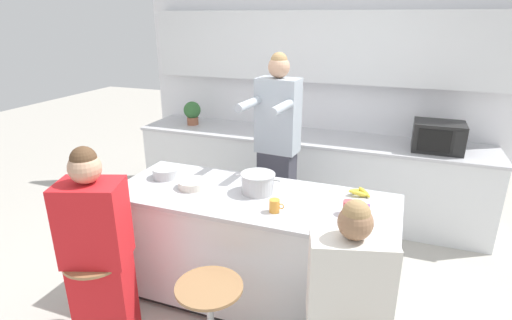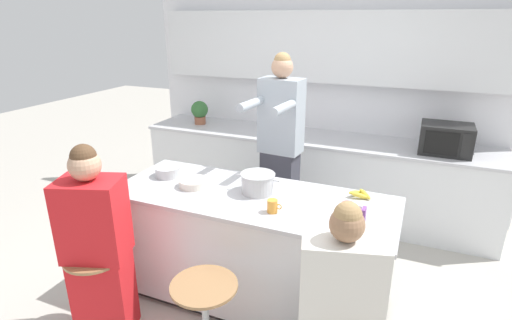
{
  "view_description": "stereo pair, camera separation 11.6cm",
  "coord_description": "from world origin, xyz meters",
  "px_view_note": "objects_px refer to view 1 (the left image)",
  "views": [
    {
      "loc": [
        0.96,
        -2.49,
        2.14
      ],
      "look_at": [
        0.0,
        0.08,
        1.15
      ],
      "focal_mm": 28.0,
      "sensor_mm": 36.0,
      "label": 1
    },
    {
      "loc": [
        1.07,
        -2.45,
        2.14
      ],
      "look_at": [
        0.0,
        0.08,
        1.15
      ],
      "focal_mm": 28.0,
      "sensor_mm": 36.0,
      "label": 2
    }
  ],
  "objects_px": {
    "coffee_cup_far": "(275,206)",
    "juice_carton": "(362,220)",
    "potted_plant": "(192,112)",
    "cooking_pot": "(258,183)",
    "person_cooking": "(277,158)",
    "banana_bunch": "(359,192)",
    "coffee_cup_near": "(349,208)",
    "person_wrapped_blanket": "(98,253)",
    "bar_stool_center": "(211,320)",
    "fruit_bowl": "(166,173)",
    "bar_stool_leftmost": "(100,291)",
    "microwave": "(438,136)",
    "kitchen_island": "(252,248)"
  },
  "relations": [
    {
      "from": "coffee_cup_far",
      "to": "potted_plant",
      "type": "distance_m",
      "value": 2.51
    },
    {
      "from": "bar_stool_center",
      "to": "person_cooking",
      "type": "xyz_separation_m",
      "value": [
        -0.05,
        1.48,
        0.57
      ]
    },
    {
      "from": "person_cooking",
      "to": "cooking_pot",
      "type": "distance_m",
      "value": 0.69
    },
    {
      "from": "fruit_bowl",
      "to": "microwave",
      "type": "distance_m",
      "value": 2.62
    },
    {
      "from": "person_wrapped_blanket",
      "to": "fruit_bowl",
      "type": "distance_m",
      "value": 0.85
    },
    {
      "from": "bar_stool_leftmost",
      "to": "fruit_bowl",
      "type": "height_order",
      "value": "fruit_bowl"
    },
    {
      "from": "coffee_cup_near",
      "to": "kitchen_island",
      "type": "bearing_deg",
      "value": 176.05
    },
    {
      "from": "coffee_cup_near",
      "to": "bar_stool_center",
      "type": "bearing_deg",
      "value": -136.3
    },
    {
      "from": "coffee_cup_far",
      "to": "banana_bunch",
      "type": "xyz_separation_m",
      "value": [
        0.5,
        0.46,
        -0.02
      ]
    },
    {
      "from": "person_cooking",
      "to": "person_wrapped_blanket",
      "type": "height_order",
      "value": "person_cooking"
    },
    {
      "from": "kitchen_island",
      "to": "bar_stool_center",
      "type": "distance_m",
      "value": 0.73
    },
    {
      "from": "person_wrapped_blanket",
      "to": "coffee_cup_far",
      "type": "xyz_separation_m",
      "value": [
        1.05,
        0.54,
        0.27
      ]
    },
    {
      "from": "fruit_bowl",
      "to": "banana_bunch",
      "type": "distance_m",
      "value": 1.53
    },
    {
      "from": "person_wrapped_blanket",
      "to": "fruit_bowl",
      "type": "xyz_separation_m",
      "value": [
        0.03,
        0.81,
        0.27
      ]
    },
    {
      "from": "kitchen_island",
      "to": "potted_plant",
      "type": "distance_m",
      "value": 2.29
    },
    {
      "from": "bar_stool_center",
      "to": "person_cooking",
      "type": "bearing_deg",
      "value": 91.91
    },
    {
      "from": "person_cooking",
      "to": "coffee_cup_near",
      "type": "height_order",
      "value": "person_cooking"
    },
    {
      "from": "person_wrapped_blanket",
      "to": "coffee_cup_near",
      "type": "height_order",
      "value": "person_wrapped_blanket"
    },
    {
      "from": "bar_stool_center",
      "to": "fruit_bowl",
      "type": "distance_m",
      "value": 1.26
    },
    {
      "from": "coffee_cup_near",
      "to": "person_wrapped_blanket",
      "type": "bearing_deg",
      "value": -155.92
    },
    {
      "from": "bar_stool_center",
      "to": "banana_bunch",
      "type": "distance_m",
      "value": 1.36
    },
    {
      "from": "bar_stool_center",
      "to": "potted_plant",
      "type": "bearing_deg",
      "value": 120.57
    },
    {
      "from": "coffee_cup_near",
      "to": "potted_plant",
      "type": "height_order",
      "value": "potted_plant"
    },
    {
      "from": "person_wrapped_blanket",
      "to": "banana_bunch",
      "type": "xyz_separation_m",
      "value": [
        1.55,
        1.0,
        0.26
      ]
    },
    {
      "from": "bar_stool_leftmost",
      "to": "person_wrapped_blanket",
      "type": "distance_m",
      "value": 0.31
    },
    {
      "from": "coffee_cup_near",
      "to": "potted_plant",
      "type": "bearing_deg",
      "value": 140.85
    },
    {
      "from": "coffee_cup_near",
      "to": "banana_bunch",
      "type": "bearing_deg",
      "value": 84.88
    },
    {
      "from": "kitchen_island",
      "to": "juice_carton",
      "type": "height_order",
      "value": "juice_carton"
    },
    {
      "from": "cooking_pot",
      "to": "banana_bunch",
      "type": "distance_m",
      "value": 0.75
    },
    {
      "from": "potted_plant",
      "to": "bar_stool_center",
      "type": "bearing_deg",
      "value": -59.43
    },
    {
      "from": "bar_stool_leftmost",
      "to": "potted_plant",
      "type": "xyz_separation_m",
      "value": [
        -0.59,
        2.42,
        0.68
      ]
    },
    {
      "from": "cooking_pot",
      "to": "person_cooking",
      "type": "bearing_deg",
      "value": 95.8
    },
    {
      "from": "banana_bunch",
      "to": "juice_carton",
      "type": "xyz_separation_m",
      "value": [
        0.08,
        -0.56,
        0.07
      ]
    },
    {
      "from": "person_cooking",
      "to": "fruit_bowl",
      "type": "relative_size",
      "value": 9.05
    },
    {
      "from": "juice_carton",
      "to": "potted_plant",
      "type": "xyz_separation_m",
      "value": [
        -2.24,
        1.97,
        0.05
      ]
    },
    {
      "from": "coffee_cup_far",
      "to": "juice_carton",
      "type": "distance_m",
      "value": 0.59
    },
    {
      "from": "bar_stool_center",
      "to": "juice_carton",
      "type": "height_order",
      "value": "juice_carton"
    },
    {
      "from": "kitchen_island",
      "to": "banana_bunch",
      "type": "relative_size",
      "value": 11.54
    },
    {
      "from": "banana_bunch",
      "to": "microwave",
      "type": "relative_size",
      "value": 0.39
    },
    {
      "from": "kitchen_island",
      "to": "microwave",
      "type": "bearing_deg",
      "value": 51.13
    },
    {
      "from": "bar_stool_leftmost",
      "to": "person_cooking",
      "type": "relative_size",
      "value": 0.33
    },
    {
      "from": "person_wrapped_blanket",
      "to": "microwave",
      "type": "bearing_deg",
      "value": 28.46
    },
    {
      "from": "cooking_pot",
      "to": "potted_plant",
      "type": "xyz_separation_m",
      "value": [
        -1.44,
        1.62,
        0.07
      ]
    },
    {
      "from": "person_cooking",
      "to": "juice_carton",
      "type": "relative_size",
      "value": 8.94
    },
    {
      "from": "bar_stool_leftmost",
      "to": "microwave",
      "type": "height_order",
      "value": "microwave"
    },
    {
      "from": "bar_stool_leftmost",
      "to": "potted_plant",
      "type": "bearing_deg",
      "value": 103.59
    },
    {
      "from": "juice_carton",
      "to": "coffee_cup_near",
      "type": "bearing_deg",
      "value": 114.21
    },
    {
      "from": "person_cooking",
      "to": "juice_carton",
      "type": "distance_m",
      "value": 1.35
    },
    {
      "from": "bar_stool_leftmost",
      "to": "coffee_cup_near",
      "type": "distance_m",
      "value": 1.79
    },
    {
      "from": "bar_stool_center",
      "to": "coffee_cup_near",
      "type": "xyz_separation_m",
      "value": [
        0.71,
        0.68,
        0.58
      ]
    }
  ]
}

